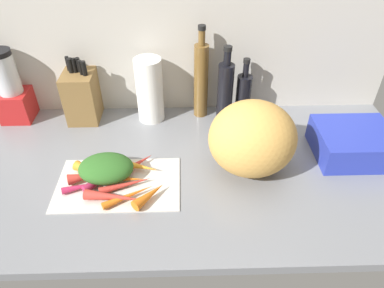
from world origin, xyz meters
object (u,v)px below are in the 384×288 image
at_px(carrot_5, 113,197).
at_px(carrot_10, 149,195).
at_px(carrot_2, 126,185).
at_px(carrot_3, 89,170).
at_px(carrot_1, 83,186).
at_px(carrot_4, 138,166).
at_px(blender_appliance, 12,91).
at_px(bottle_2, 243,95).
at_px(carrot_6, 106,162).
at_px(paper_towel_roll, 150,90).
at_px(knife_block, 82,95).
at_px(bottle_0, 201,80).
at_px(cutting_board, 118,184).
at_px(carrot_9, 120,179).
at_px(dish_rack, 353,143).
at_px(bottle_1, 225,91).
at_px(carrot_8, 136,164).
at_px(winter_squash, 252,139).
at_px(carrot_11, 129,196).
at_px(carrot_0, 85,177).
at_px(carrot_7, 106,175).

xyz_separation_m(carrot_5, carrot_10, (0.11, 0.00, 0.00)).
bearing_deg(carrot_2, carrot_3, 153.12).
xyz_separation_m(carrot_1, carrot_3, (0.00, 0.07, 0.01)).
xyz_separation_m(carrot_4, blender_appliance, (-0.51, 0.34, 0.10)).
xyz_separation_m(carrot_5, bottle_2, (0.45, 0.46, 0.07)).
xyz_separation_m(carrot_6, paper_towel_roll, (0.14, 0.29, 0.11)).
relative_size(carrot_2, knife_block, 0.66).
bearing_deg(bottle_0, cutting_board, -125.02).
bearing_deg(carrot_5, carrot_1, 152.21).
bearing_deg(carrot_1, carrot_9, 12.35).
relative_size(bottle_0, dish_rack, 1.43).
bearing_deg(bottle_1, carrot_8, -138.02).
distance_m(carrot_4, winter_squash, 0.39).
bearing_deg(bottle_2, paper_towel_roll, -179.85).
height_order(carrot_9, blender_appliance, blender_appliance).
bearing_deg(carrot_11, cutting_board, 121.76).
bearing_deg(bottle_2, carrot_1, -143.80).
distance_m(cutting_board, carrot_5, 0.08).
height_order(carrot_9, paper_towel_roll, paper_towel_roll).
relative_size(carrot_1, blender_appliance, 0.45).
relative_size(carrot_0, carrot_5, 0.58).
height_order(carrot_0, carrot_5, carrot_0).
relative_size(carrot_7, knife_block, 0.68).
bearing_deg(bottle_0, carrot_9, -124.44).
xyz_separation_m(carrot_3, dish_rack, (0.91, 0.09, 0.02)).
relative_size(carrot_11, blender_appliance, 0.58).
relative_size(carrot_0, carrot_6, 0.80).
relative_size(carrot_11, bottle_1, 0.54).
relative_size(winter_squash, knife_block, 1.11).
xyz_separation_m(carrot_2, blender_appliance, (-0.48, 0.42, 0.10)).
height_order(carrot_3, carrot_6, carrot_3).
distance_m(carrot_4, carrot_11, 0.13).
distance_m(carrot_8, dish_rack, 0.75).
bearing_deg(carrot_5, carrot_2, 61.94).
bearing_deg(bottle_1, carrot_6, -147.43).
distance_m(cutting_board, carrot_3, 0.11).
distance_m(carrot_0, carrot_8, 0.17).
distance_m(paper_towel_roll, dish_rack, 0.77).
bearing_deg(carrot_1, carrot_3, 86.85).
relative_size(carrot_8, carrot_10, 1.14).
height_order(carrot_4, carrot_10, carrot_10).
distance_m(cutting_board, paper_towel_roll, 0.41).
relative_size(cutting_board, dish_rack, 1.53).
height_order(blender_appliance, dish_rack, blender_appliance).
bearing_deg(carrot_11, carrot_8, 85.78).
bearing_deg(carrot_2, carrot_9, 135.26).
relative_size(carrot_6, bottle_0, 0.35).
bearing_deg(carrot_4, bottle_1, 43.68).
bearing_deg(carrot_7, dish_rack, 7.56).
height_order(carrot_0, carrot_9, carrot_0).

